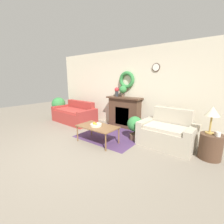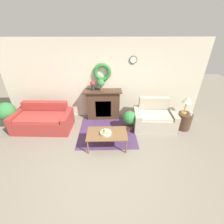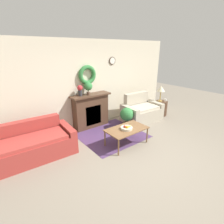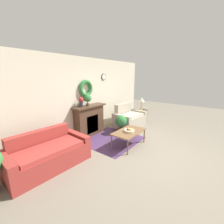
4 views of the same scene
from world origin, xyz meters
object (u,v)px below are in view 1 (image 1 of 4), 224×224
Objects in this scene: couch_left at (75,115)px; table_lamp at (212,112)px; mug at (218,134)px; fireplace at (124,112)px; vase_on_mantel_left at (117,91)px; coffee_table at (98,127)px; potted_plant_floor_by_loveseat at (135,126)px; loveseat_right at (167,133)px; fruit_bowl at (96,125)px; potted_plant_on_mantel at (123,90)px; potted_plant_floor_by_couch at (59,105)px; side_table_by_loveseat at (210,146)px.

couch_left is 4.61m from table_lamp.
couch_left is 4.73m from mug.
couch_left is (-1.96, -0.62, -0.24)m from fireplace.
vase_on_mantel_left reaches higher than table_lamp.
table_lamp is at bearing -13.58° from vase_on_mantel_left.
coffee_table is at bearing -73.31° from vase_on_mantel_left.
table_lamp reaches higher than potted_plant_floor_by_loveseat.
coffee_table is (2.09, -0.94, 0.12)m from couch_left.
vase_on_mantel_left is at bearing 164.93° from mug.
table_lamp is at bearing -1.37° from loveseat_right.
table_lamp is (0.91, -0.08, 0.68)m from loveseat_right.
loveseat_right is at bearing 31.25° from fruit_bowl.
table_lamp reaches higher than fruit_bowl.
couch_left is 4.79× the size of potted_plant_on_mantel.
potted_plant_floor_by_loveseat is at bearing 178.78° from mug.
loveseat_right is 1.52× the size of potted_plant_floor_by_couch.
coffee_table is (-1.56, -0.94, 0.09)m from loveseat_right.
vase_on_mantel_left reaches higher than couch_left.
vase_on_mantel_left reaches higher than coffee_table.
mug is at bearing -16.05° from potted_plant_on_mantel.
coffee_table is at bearing -160.88° from table_lamp.
fruit_bowl is at bearing -138.81° from coffee_table.
couch_left is 20.56× the size of mug.
table_lamp reaches higher than fireplace.
loveseat_right is at bearing 11.01° from potted_plant_floor_by_loveseat.
loveseat_right is 1.14m from table_lamp.
mug reaches higher than coffee_table.
potted_plant_floor_by_loveseat is (0.74, 0.80, -0.09)m from fruit_bowl.
side_table_by_loveseat is at bearing 142.13° from mug.
potted_plant_floor_by_loveseat is (0.84, -0.79, -0.14)m from fireplace.
potted_plant_floor_by_loveseat is (-1.91, 0.04, -0.19)m from mug.
vase_on_mantel_left is 0.83× the size of potted_plant_on_mantel.
coffee_table is at bearing -82.62° from potted_plant_on_mantel.
coffee_table is 2.68m from table_lamp.
potted_plant_on_mantel is at bearing 163.95° from mug.
fruit_bowl is 1.10m from potted_plant_floor_by_loveseat.
potted_plant_floor_by_couch reaches higher than couch_left.
fruit_bowl is at bearing -161.82° from side_table_by_loveseat.
vase_on_mantel_left is 1.66m from potted_plant_floor_by_loveseat.
potted_plant_floor_by_loveseat is (1.18, -0.79, -0.86)m from vase_on_mantel_left.
vase_on_mantel_left is at bearing 146.13° from potted_plant_floor_by_loveseat.
fireplace is 3.96× the size of vase_on_mantel_left.
vase_on_mantel_left is at bearing 23.97° from couch_left.
couch_left is at bearing -162.40° from fireplace.
potted_plant_floor_by_loveseat is at bearing -177.30° from table_lamp.
mug is 0.13× the size of potted_plant_floor_by_loveseat.
potted_plant_on_mantel is (-1.76, 0.61, 1.01)m from loveseat_right.
potted_plant_floor_by_loveseat is (0.91, -0.77, -0.93)m from potted_plant_on_mantel.
mug is at bearing -38.16° from table_lamp.
vase_on_mantel_left reaches higher than fruit_bowl.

